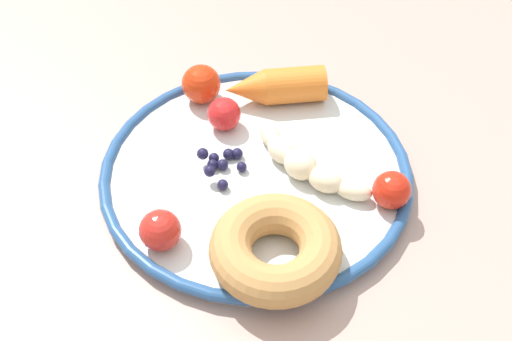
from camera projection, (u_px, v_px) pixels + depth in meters
The scene contains 10 objects.
dining_table at pixel (229, 218), 0.77m from camera, with size 1.16×0.84×0.77m.
plate at pixel (256, 172), 0.67m from camera, with size 0.31×0.31×0.02m.
banana at pixel (304, 164), 0.66m from camera, with size 0.08×0.14×0.03m.
carrot_orange at pixel (275, 87), 0.73m from camera, with size 0.12×0.06×0.04m.
donut at pixel (270, 250), 0.58m from camera, with size 0.12×0.12×0.04m, color #B8844A.
blueberry_pile at pixel (221, 163), 0.67m from camera, with size 0.05×0.05×0.02m.
tomato_near at pixel (224, 114), 0.70m from camera, with size 0.04×0.04×0.04m, color red.
tomato_mid at pixel (392, 190), 0.63m from camera, with size 0.04×0.04×0.04m, color red.
tomato_far at pixel (198, 85), 0.73m from camera, with size 0.04×0.04×0.04m, color red.
tomato_extra at pixel (160, 230), 0.59m from camera, with size 0.04×0.04×0.04m, color red.
Camera 1 is at (0.13, 0.47, 1.27)m, focal length 46.84 mm.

